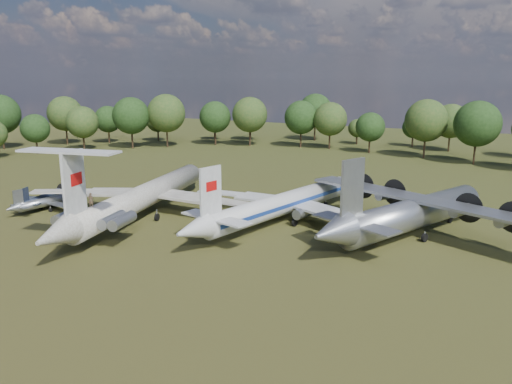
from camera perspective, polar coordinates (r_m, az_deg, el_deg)
The scene contains 7 objects.
ground at distance 78.82m, azimuth -8.37°, elevation -2.68°, with size 300.00×300.00×0.00m, color #273F15.
il62_airliner at distance 78.97m, azimuth -12.60°, elevation -0.94°, with size 39.36×51.17×5.02m, color beige, non-canonical shape.
tu104_jet at distance 74.32m, azimuth 3.26°, elevation -1.76°, with size 33.21×44.28×4.43m, color silver, non-canonical shape.
an12_transport at distance 70.83m, azimuth 17.57°, elevation -2.79°, with size 35.39×39.56×5.20m, color #919398, non-canonical shape.
small_prop_west at distance 90.29m, azimuth -23.12°, elevation -0.88°, with size 10.62×14.49×2.12m, color black, non-canonical shape.
small_prop_northwest at distance 87.57m, azimuth -22.80°, elevation -1.26°, with size 10.69×14.58×2.14m, color #9EA0A5, non-canonical shape.
person_on_il62 at distance 66.46m, azimuth -18.36°, elevation -0.87°, with size 0.69×0.45×1.89m, color #8D6948.
Camera 1 is at (45.70, -60.59, 21.27)m, focal length 35.00 mm.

